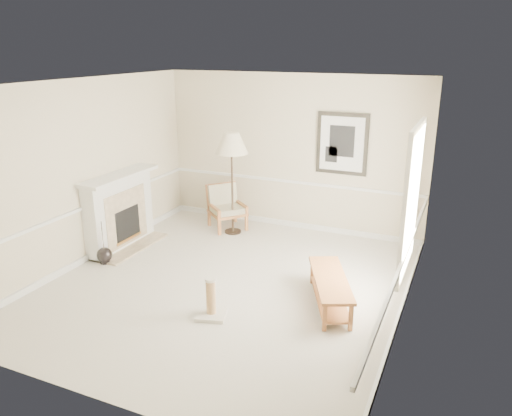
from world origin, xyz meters
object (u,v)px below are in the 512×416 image
(floor_vase, at_px, (104,255))
(floor_lamp, at_px, (232,146))
(armchair, at_px, (225,205))
(scratching_post, at_px, (211,304))
(bench, at_px, (330,287))

(floor_vase, relative_size, floor_lamp, 0.38)
(armchair, height_order, floor_lamp, floor_lamp)
(armchair, xyz_separation_m, scratching_post, (1.36, -3.07, -0.28))
(floor_vase, bearing_deg, scratching_post, -17.70)
(floor_vase, relative_size, armchair, 0.80)
(bench, height_order, scratching_post, scratching_post)
(armchair, bearing_deg, floor_lamp, -89.55)
(armchair, xyz_separation_m, floor_lamp, (0.27, -0.23, 1.20))
(armchair, relative_size, bench, 0.62)
(floor_vase, distance_m, bench, 3.71)
(floor_vase, height_order, armchair, armchair)
(floor_vase, xyz_separation_m, scratching_post, (2.38, -0.76, 0.04))
(armchair, relative_size, scratching_post, 1.67)
(floor_vase, height_order, floor_lamp, floor_lamp)
(scratching_post, bearing_deg, armchair, 113.89)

